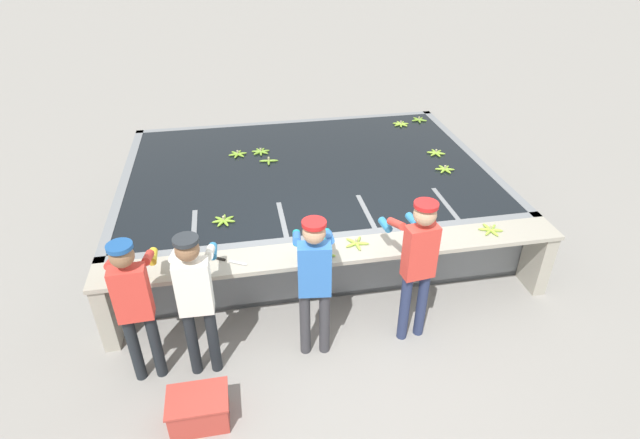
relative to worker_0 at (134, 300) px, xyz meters
name	(u,v)px	position (x,y,z in m)	size (l,w,h in m)	color
ground_plane	(341,323)	(2.04, 0.34, -0.97)	(80.00, 80.00, 0.00)	gray
wash_tank	(307,193)	(2.04, 2.66, -0.54)	(5.16, 3.76, 0.86)	gray
work_ledge	(337,267)	(2.04, 0.57, -0.34)	(5.16, 0.45, 0.86)	#A8A393
worker_0	(134,300)	(0.00, 0.00, 0.00)	(0.42, 0.72, 1.60)	#1E2328
worker_1	(195,293)	(0.55, -0.03, 0.01)	(0.42, 0.72, 1.62)	#1E2328
worker_2	(314,276)	(1.68, 0.03, 0.01)	(0.46, 0.73, 1.62)	#38383D
worker_3	(418,258)	(2.75, 0.06, 0.06)	(0.46, 0.74, 1.68)	navy
banana_bunch_floating_0	(436,153)	(4.03, 2.74, -0.09)	(0.27, 0.28, 0.08)	#8CB738
banana_bunch_floating_1	(238,154)	(1.08, 3.25, -0.09)	(0.28, 0.27, 0.08)	#7FAD33
banana_bunch_floating_2	(445,169)	(3.94, 2.19, -0.09)	(0.28, 0.28, 0.08)	#8CB738
banana_bunch_floating_3	(419,120)	(4.27, 4.12, -0.09)	(0.27, 0.28, 0.08)	#75A333
banana_bunch_floating_4	(261,152)	(1.43, 3.28, -0.09)	(0.28, 0.28, 0.08)	#75A333
banana_bunch_floating_5	(401,124)	(3.89, 3.99, -0.09)	(0.28, 0.28, 0.08)	#93BC3D
banana_bunch_floating_6	(269,161)	(1.52, 2.93, -0.09)	(0.28, 0.28, 0.08)	#75A333
banana_bunch_floating_7	(224,220)	(0.83, 1.38, -0.09)	(0.28, 0.28, 0.08)	#7FAD33
banana_bunch_ledge_0	(356,243)	(2.26, 0.63, -0.09)	(0.28, 0.27, 0.08)	#9EC642
banana_bunch_ledge_1	(323,254)	(1.86, 0.50, -0.09)	(0.27, 0.28, 0.08)	#8CB738
banana_bunch_ledge_2	(491,230)	(3.84, 0.61, -0.09)	(0.28, 0.28, 0.08)	#9EC642
knife_0	(227,260)	(0.85, 0.58, -0.10)	(0.32, 0.19, 0.02)	silver
crate	(199,409)	(0.49, -0.67, -0.80)	(0.55, 0.39, 0.32)	#B73D33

